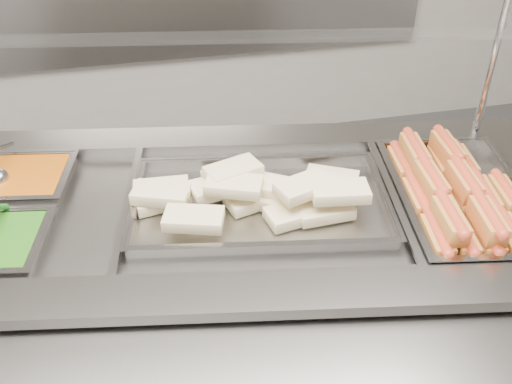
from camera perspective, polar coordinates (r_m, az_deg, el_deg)
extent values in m
cube|color=slate|center=(1.99, -1.57, -12.27)|extent=(2.02, 1.11, 0.92)
cube|color=gray|center=(1.38, -1.46, -10.27)|extent=(1.99, 0.48, 0.03)
cube|color=gray|center=(1.98, -2.08, 5.31)|extent=(1.99, 0.48, 0.03)
cube|color=black|center=(1.74, -1.75, -4.34)|extent=(1.80, 0.89, 0.02)
cube|color=gray|center=(1.72, 13.54, -0.34)|extent=(0.12, 0.60, 0.01)
cube|color=gray|center=(1.69, -12.73, -1.10)|extent=(0.12, 0.60, 0.01)
cube|color=gray|center=(1.29, -1.20, -16.98)|extent=(1.93, 0.59, 0.02)
cylinder|color=silver|center=(2.02, 22.45, 11.26)|extent=(0.03, 0.03, 0.47)
cube|color=silver|center=(1.66, -2.29, 15.26)|extent=(1.78, 0.61, 0.09)
cube|color=#CB660B|center=(1.93, -22.76, 0.47)|extent=(0.33, 0.28, 0.09)
cube|color=#AF7124|center=(1.62, 17.59, -4.54)|extent=(0.08, 0.17, 0.06)
cylinder|color=red|center=(1.60, 17.73, -3.91)|extent=(0.07, 0.18, 0.03)
cube|color=#AF7124|center=(1.75, 15.79, -0.72)|extent=(0.08, 0.17, 0.06)
cylinder|color=red|center=(1.74, 15.92, -0.06)|extent=(0.06, 0.18, 0.03)
cube|color=#AF7124|center=(1.90, 14.29, 2.60)|extent=(0.08, 0.17, 0.06)
cylinder|color=red|center=(1.89, 14.39, 3.20)|extent=(0.06, 0.18, 0.03)
cube|color=#AF7124|center=(1.64, 19.76, -4.42)|extent=(0.08, 0.17, 0.06)
cylinder|color=red|center=(1.63, 19.92, -3.79)|extent=(0.06, 0.18, 0.03)
cube|color=#AF7124|center=(1.77, 17.83, -0.59)|extent=(0.08, 0.17, 0.06)
cylinder|color=red|center=(1.76, 17.96, 0.00)|extent=(0.06, 0.18, 0.03)
cube|color=#AF7124|center=(1.92, 16.17, 2.59)|extent=(0.08, 0.17, 0.06)
cylinder|color=red|center=(1.91, 16.29, 3.23)|extent=(0.06, 0.18, 0.03)
cube|color=#AF7124|center=(1.67, 21.88, -4.33)|extent=(0.08, 0.17, 0.06)
cylinder|color=red|center=(1.65, 22.07, -3.66)|extent=(0.06, 0.18, 0.03)
cube|color=#AF7124|center=(1.80, 19.81, -0.58)|extent=(0.08, 0.17, 0.06)
cylinder|color=red|center=(1.79, 19.97, 0.06)|extent=(0.06, 0.18, 0.03)
cube|color=#AF7124|center=(1.94, 18.04, 2.64)|extent=(0.08, 0.17, 0.06)
cylinder|color=red|center=(1.93, 18.17, 3.24)|extent=(0.06, 0.18, 0.03)
cube|color=#AF7124|center=(1.69, 23.97, -4.14)|extent=(0.09, 0.17, 0.06)
cylinder|color=red|center=(1.68, 24.15, -3.53)|extent=(0.07, 0.18, 0.03)
cube|color=#AF7124|center=(1.82, 21.78, -0.44)|extent=(0.09, 0.17, 0.06)
cylinder|color=red|center=(1.81, 21.93, 0.12)|extent=(0.07, 0.18, 0.03)
cube|color=#AF7124|center=(1.97, 19.89, 2.72)|extent=(0.08, 0.17, 0.06)
cylinder|color=red|center=(1.95, 20.01, 3.26)|extent=(0.06, 0.18, 0.03)
cube|color=#AF7124|center=(1.85, 23.63, -0.40)|extent=(0.08, 0.17, 0.06)
cylinder|color=red|center=(1.84, 23.80, 0.18)|extent=(0.06, 0.18, 0.03)
cube|color=#AF7124|center=(1.60, 18.83, -2.74)|extent=(0.08, 0.17, 0.06)
cylinder|color=red|center=(1.59, 18.98, -2.07)|extent=(0.06, 0.18, 0.03)
cube|color=#AF7124|center=(1.74, 17.09, 1.02)|extent=(0.07, 0.16, 0.06)
cylinder|color=red|center=(1.73, 17.22, 1.66)|extent=(0.05, 0.18, 0.03)
cube|color=#AF7124|center=(1.87, 15.53, 3.88)|extent=(0.08, 0.17, 0.06)
cylinder|color=red|center=(1.86, 15.65, 4.49)|extent=(0.06, 0.18, 0.03)
cube|color=#AF7124|center=(1.64, 22.13, -2.68)|extent=(0.08, 0.17, 0.06)
cylinder|color=red|center=(1.62, 22.31, -2.03)|extent=(0.06, 0.18, 0.03)
cube|color=#AF7124|center=(1.77, 20.06, 0.96)|extent=(0.08, 0.17, 0.06)
cylinder|color=red|center=(1.76, 20.21, 1.59)|extent=(0.06, 0.18, 0.03)
cube|color=#AF7124|center=(1.92, 18.55, 4.07)|extent=(0.07, 0.16, 0.06)
cylinder|color=red|center=(1.91, 18.68, 4.67)|extent=(0.05, 0.18, 0.03)
cube|color=beige|center=(1.76, 7.56, 1.29)|extent=(0.18, 0.15, 0.03)
cube|color=beige|center=(1.67, 1.06, -0.64)|extent=(0.18, 0.16, 0.03)
cube|color=beige|center=(1.63, 6.87, -1.83)|extent=(0.16, 0.10, 0.03)
cube|color=beige|center=(1.69, -9.40, -0.71)|extent=(0.17, 0.12, 0.03)
cube|color=beige|center=(1.67, -0.30, -0.66)|extent=(0.18, 0.13, 0.03)
cube|color=beige|center=(1.61, 3.86, -2.19)|extent=(0.17, 0.12, 0.03)
cube|color=beige|center=(1.76, -2.71, 1.41)|extent=(0.17, 0.11, 0.03)
cube|color=beige|center=(1.67, 4.20, -0.64)|extent=(0.18, 0.15, 0.03)
cube|color=beige|center=(1.69, 7.73, 0.63)|extent=(0.18, 0.17, 0.03)
cube|color=beige|center=(1.54, -6.25, -2.69)|extent=(0.18, 0.13, 0.03)
cube|color=beige|center=(1.67, -9.44, 0.18)|extent=(0.16, 0.10, 0.03)
cube|color=beige|center=(1.67, 1.17, 0.61)|extent=(0.18, 0.16, 0.03)
cube|color=beige|center=(1.67, -3.85, 0.53)|extent=(0.18, 0.12, 0.03)
cube|color=beige|center=(1.65, -9.47, -0.17)|extent=(0.18, 0.14, 0.03)
cube|color=beige|center=(1.67, -2.29, 2.10)|extent=(0.18, 0.14, 0.03)
cube|color=beige|center=(1.60, 8.41, 0.03)|extent=(0.17, 0.11, 0.03)
cube|color=beige|center=(1.61, 4.83, 0.51)|extent=(0.18, 0.14, 0.03)
cube|color=beige|center=(1.62, -2.23, 0.66)|extent=(0.18, 0.14, 0.03)
cylinder|color=#B4B4B9|center=(1.94, -24.14, 4.11)|extent=(0.04, 0.18, 0.09)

